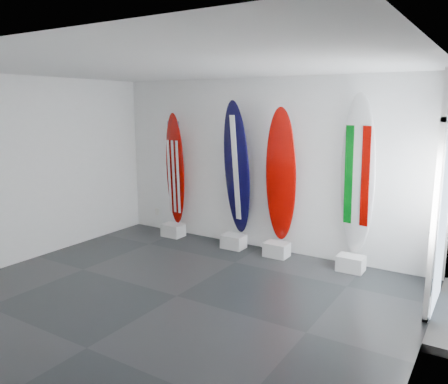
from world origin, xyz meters
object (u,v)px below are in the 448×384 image
Objects in this scene: surfboard_usa at (175,169)px; surfboard_italy at (358,176)px; surfboard_swiss at (281,176)px; surfboard_navy at (237,169)px.

surfboard_usa is 3.51m from surfboard_italy.
surfboard_italy is at bearing 8.21° from surfboard_usa.
surfboard_swiss is at bearing -168.58° from surfboard_italy.
surfboard_swiss is at bearing 6.47° from surfboard_navy.
surfboard_usa is at bearing -168.58° from surfboard_italy.
surfboard_navy reaches higher than surfboard_swiss.
surfboard_usa is at bearing 168.60° from surfboard_swiss.
surfboard_swiss is 0.92× the size of surfboard_italy.
surfboard_usa is 0.90× the size of surfboard_navy.
surfboard_usa is 2.24m from surfboard_swiss.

